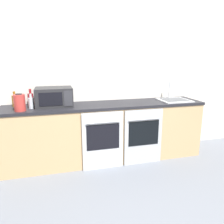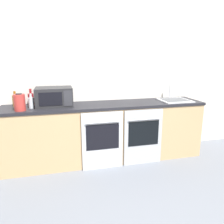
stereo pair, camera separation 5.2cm
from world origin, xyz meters
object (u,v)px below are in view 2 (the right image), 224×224
bottle_amber (15,100)px  kettle (20,102)px  microwave (54,97)px  bottle_red (31,99)px  oven_left (103,141)px  bottle_clear (31,102)px  oven_right (143,137)px  sink (175,100)px

bottle_amber → kettle: 0.33m
microwave → bottle_red: 0.35m
oven_left → bottle_clear: (-0.95, 0.26, 0.55)m
oven_right → bottle_red: bottle_red is taller
oven_left → oven_right: same height
oven_right → microwave: bearing=164.6°
oven_right → sink: sink is taller
bottle_clear → kettle: (-0.13, -0.12, 0.03)m
microwave → bottle_red: microwave is taller
bottle_red → sink: size_ratio=0.52×
oven_right → bottle_clear: bottle_clear is taller
bottle_amber → bottle_clear: size_ratio=1.08×
oven_left → kettle: size_ratio=3.70×
sink → microwave: bearing=177.9°
bottle_clear → kettle: 0.18m
bottle_clear → bottle_red: 0.19m
oven_right → sink: 0.85m
oven_right → kettle: bearing=175.3°
oven_left → kettle: 1.23m
bottle_red → oven_left: bearing=-25.0°
microwave → sink: size_ratio=1.08×
oven_right → oven_left: bearing=180.0°
bottle_red → kettle: 0.33m
oven_right → bottle_amber: 1.94m
oven_right → microwave: microwave is taller
bottle_amber → sink: (2.45, -0.18, -0.07)m
oven_right → bottle_clear: size_ratio=4.19×
bottle_clear → kettle: size_ratio=0.88×
bottle_amber → bottle_red: bearing=-0.2°
oven_right → kettle: (-1.70, 0.14, 0.58)m
oven_right → bottle_red: size_ratio=3.47×
microwave → bottle_clear: bearing=-165.3°
oven_right → microwave: 1.44m
bottle_clear → oven_right: bearing=-9.6°
bottle_clear → sink: bearing=0.3°
bottle_amber → sink: size_ratio=0.46×
bottle_amber → bottle_red: 0.22m
microwave → oven_left: bearing=-28.6°
oven_right → kettle: 1.80m
microwave → bottle_clear: 0.33m
oven_left → microwave: (-0.64, 0.35, 0.61)m
oven_right → sink: size_ratio=1.79×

